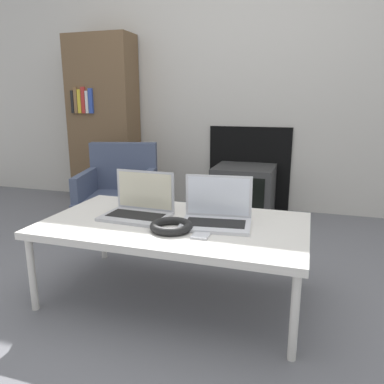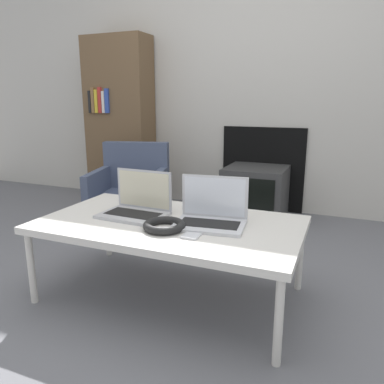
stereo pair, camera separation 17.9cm
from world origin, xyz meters
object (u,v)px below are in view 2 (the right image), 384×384
tv (255,192)px  armchair (131,183)px  laptop_right (211,214)px  phone (193,234)px  headphones (164,226)px  laptop_left (137,206)px

tv → armchair: 1.10m
laptop_right → phone: 0.19m
laptop_right → headphones: 0.25m
laptop_right → tv: bearing=87.6°
phone → armchair: bearing=131.3°
headphones → armchair: armchair is taller
tv → headphones: bearing=-92.1°
headphones → armchair: (-0.93, 1.22, -0.12)m
laptop_right → tv: 1.54m
headphones → laptop_left: bearing=145.9°
laptop_left → armchair: armchair is taller
headphones → phone: headphones is taller
laptop_left → armchair: (-0.69, 1.06, -0.15)m
laptop_left → phone: (0.40, -0.18, -0.05)m
laptop_right → tv: laptop_right is taller
phone → laptop_left: bearing=155.7°
laptop_left → laptop_right: bearing=2.6°
phone → tv: bearing=93.2°
laptop_left → tv: size_ratio=0.68×
laptop_left → laptop_right: (0.42, -0.00, 0.00)m
tv → phone: bearing=-86.8°
headphones → tv: size_ratio=0.40×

